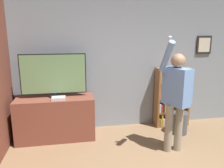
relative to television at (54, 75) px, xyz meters
The scene contains 7 objects.
wall_back 1.58m from the television, 12.03° to the left, with size 6.67×0.09×2.70m.
tv_ledge 0.82m from the television, 90.00° to the right, with size 1.43×0.59×0.80m.
television is the anchor object (origin of this frame).
game_console 0.45m from the television, 68.47° to the right, with size 0.24×0.18×0.05m.
bookshelf 2.43m from the television, ahead, with size 0.72×0.28×1.26m.
person 2.19m from the television, 24.49° to the right, with size 0.59×0.56×1.92m.
waste_bin 2.63m from the television, ahead, with size 0.31×0.31×0.43m.
Camera 1 is at (-1.19, -1.75, 1.95)m, focal length 35.00 mm.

